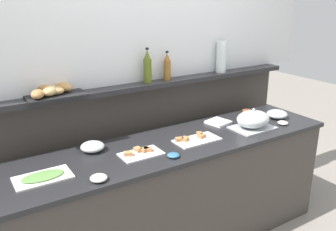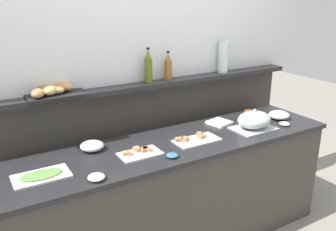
{
  "view_description": "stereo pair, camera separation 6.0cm",
  "coord_description": "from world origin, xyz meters",
  "px_view_note": "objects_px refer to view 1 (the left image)",
  "views": [
    {
      "loc": [
        -1.34,
        -2.02,
        1.92
      ],
      "look_at": [
        -0.0,
        0.1,
        1.07
      ],
      "focal_mm": 38.3,
      "sensor_mm": 36.0,
      "label": 1
    },
    {
      "loc": [
        -1.29,
        -2.05,
        1.92
      ],
      "look_at": [
        -0.0,
        0.1,
        1.07
      ],
      "focal_mm": 38.3,
      "sensor_mm": 36.0,
      "label": 2
    }
  ],
  "objects_px": {
    "vinegar_bottle_amber": "(167,67)",
    "water_carafe": "(221,57)",
    "olive_oil_bottle": "(147,67)",
    "sandwich_platter_side": "(195,139)",
    "cold_cuts_platter": "(43,177)",
    "condiment_bowl_cream": "(283,123)",
    "glass_bowl_large": "(92,147)",
    "sandwich_platter_front": "(141,153)",
    "bread_basket": "(52,91)",
    "glass_bowl_medium": "(277,114)",
    "condiment_bowl_red": "(247,111)",
    "condiment_bowl_teal": "(173,155)",
    "serving_cloche": "(253,120)",
    "condiment_bowl_dark": "(99,178)",
    "napkin_stack": "(218,122)"
  },
  "relations": [
    {
      "from": "vinegar_bottle_amber",
      "to": "water_carafe",
      "type": "bearing_deg",
      "value": 0.2
    },
    {
      "from": "olive_oil_bottle",
      "to": "sandwich_platter_side",
      "type": "bearing_deg",
      "value": -73.23
    },
    {
      "from": "cold_cuts_platter",
      "to": "condiment_bowl_cream",
      "type": "bearing_deg",
      "value": -3.76
    },
    {
      "from": "glass_bowl_large",
      "to": "vinegar_bottle_amber",
      "type": "xyz_separation_m",
      "value": [
        0.76,
        0.24,
        0.44
      ]
    },
    {
      "from": "sandwich_platter_front",
      "to": "sandwich_platter_side",
      "type": "xyz_separation_m",
      "value": [
        0.46,
        -0.0,
        -0.0
      ]
    },
    {
      "from": "olive_oil_bottle",
      "to": "bread_basket",
      "type": "height_order",
      "value": "olive_oil_bottle"
    },
    {
      "from": "glass_bowl_medium",
      "to": "condiment_bowl_red",
      "type": "height_order",
      "value": "glass_bowl_medium"
    },
    {
      "from": "glass_bowl_large",
      "to": "condiment_bowl_cream",
      "type": "relative_size",
      "value": 1.89
    },
    {
      "from": "sandwich_platter_front",
      "to": "condiment_bowl_teal",
      "type": "distance_m",
      "value": 0.23
    },
    {
      "from": "condiment_bowl_cream",
      "to": "condiment_bowl_teal",
      "type": "xyz_separation_m",
      "value": [
        -1.11,
        -0.04,
        -0.0
      ]
    },
    {
      "from": "condiment_bowl_red",
      "to": "vinegar_bottle_amber",
      "type": "bearing_deg",
      "value": 166.14
    },
    {
      "from": "serving_cloche",
      "to": "vinegar_bottle_amber",
      "type": "bearing_deg",
      "value": 134.26
    },
    {
      "from": "serving_cloche",
      "to": "glass_bowl_large",
      "type": "height_order",
      "value": "serving_cloche"
    },
    {
      "from": "water_carafe",
      "to": "glass_bowl_large",
      "type": "bearing_deg",
      "value": -169.83
    },
    {
      "from": "cold_cuts_platter",
      "to": "glass_bowl_large",
      "type": "height_order",
      "value": "glass_bowl_large"
    },
    {
      "from": "glass_bowl_large",
      "to": "condiment_bowl_red",
      "type": "bearing_deg",
      "value": 1.94
    },
    {
      "from": "condiment_bowl_cream",
      "to": "glass_bowl_large",
      "type": "bearing_deg",
      "value": 167.42
    },
    {
      "from": "condiment_bowl_dark",
      "to": "napkin_stack",
      "type": "height_order",
      "value": "condiment_bowl_dark"
    },
    {
      "from": "condiment_bowl_red",
      "to": "napkin_stack",
      "type": "distance_m",
      "value": 0.42
    },
    {
      "from": "glass_bowl_medium",
      "to": "vinegar_bottle_amber",
      "type": "bearing_deg",
      "value": 153.22
    },
    {
      "from": "sandwich_platter_front",
      "to": "sandwich_platter_side",
      "type": "height_order",
      "value": "same"
    },
    {
      "from": "cold_cuts_platter",
      "to": "napkin_stack",
      "type": "height_order",
      "value": "cold_cuts_platter"
    },
    {
      "from": "glass_bowl_large",
      "to": "condiment_bowl_teal",
      "type": "relative_size",
      "value": 1.99
    },
    {
      "from": "condiment_bowl_teal",
      "to": "water_carafe",
      "type": "xyz_separation_m",
      "value": [
        0.91,
        0.62,
        0.49
      ]
    },
    {
      "from": "sandwich_platter_front",
      "to": "serving_cloche",
      "type": "xyz_separation_m",
      "value": [
        1.0,
        -0.05,
        0.06
      ]
    },
    {
      "from": "sandwich_platter_front",
      "to": "glass_bowl_large",
      "type": "bearing_deg",
      "value": 138.34
    },
    {
      "from": "condiment_bowl_dark",
      "to": "napkin_stack",
      "type": "xyz_separation_m",
      "value": [
        1.22,
        0.38,
        -0.01
      ]
    },
    {
      "from": "glass_bowl_large",
      "to": "olive_oil_bottle",
      "type": "distance_m",
      "value": 0.77
    },
    {
      "from": "sandwich_platter_side",
      "to": "condiment_bowl_red",
      "type": "bearing_deg",
      "value": 19.41
    },
    {
      "from": "serving_cloche",
      "to": "condiment_bowl_teal",
      "type": "height_order",
      "value": "serving_cloche"
    },
    {
      "from": "glass_bowl_large",
      "to": "condiment_bowl_teal",
      "type": "xyz_separation_m",
      "value": [
        0.42,
        -0.38,
        -0.02
      ]
    },
    {
      "from": "glass_bowl_large",
      "to": "napkin_stack",
      "type": "height_order",
      "value": "glass_bowl_large"
    },
    {
      "from": "condiment_bowl_cream",
      "to": "serving_cloche",
      "type": "bearing_deg",
      "value": 166.1
    },
    {
      "from": "olive_oil_bottle",
      "to": "glass_bowl_medium",
      "type": "bearing_deg",
      "value": -22.54
    },
    {
      "from": "bread_basket",
      "to": "water_carafe",
      "type": "relative_size",
      "value": 1.44
    },
    {
      "from": "condiment_bowl_cream",
      "to": "napkin_stack",
      "type": "relative_size",
      "value": 0.51
    },
    {
      "from": "condiment_bowl_dark",
      "to": "condiment_bowl_teal",
      "type": "distance_m",
      "value": 0.54
    },
    {
      "from": "condiment_bowl_cream",
      "to": "cold_cuts_platter",
      "type": "bearing_deg",
      "value": 176.24
    },
    {
      "from": "serving_cloche",
      "to": "olive_oil_bottle",
      "type": "bearing_deg",
      "value": 143.2
    },
    {
      "from": "condiment_bowl_dark",
      "to": "olive_oil_bottle",
      "type": "bearing_deg",
      "value": 43.05
    },
    {
      "from": "sandwich_platter_front",
      "to": "condiment_bowl_cream",
      "type": "xyz_separation_m",
      "value": [
        1.28,
        -0.11,
        0.0
      ]
    },
    {
      "from": "sandwich_platter_side",
      "to": "cold_cuts_platter",
      "type": "bearing_deg",
      "value": 179.31
    },
    {
      "from": "condiment_bowl_dark",
      "to": "condiment_bowl_cream",
      "type": "height_order",
      "value": "condiment_bowl_dark"
    },
    {
      "from": "glass_bowl_large",
      "to": "condiment_bowl_dark",
      "type": "xyz_separation_m",
      "value": [
        -0.12,
        -0.42,
        -0.01
      ]
    },
    {
      "from": "sandwich_platter_side",
      "to": "serving_cloche",
      "type": "height_order",
      "value": "serving_cloche"
    },
    {
      "from": "serving_cloche",
      "to": "water_carafe",
      "type": "relative_size",
      "value": 1.22
    },
    {
      "from": "serving_cloche",
      "to": "bread_basket",
      "type": "distance_m",
      "value": 1.55
    },
    {
      "from": "cold_cuts_platter",
      "to": "condiment_bowl_teal",
      "type": "height_order",
      "value": "condiment_bowl_teal"
    },
    {
      "from": "glass_bowl_medium",
      "to": "condiment_bowl_red",
      "type": "distance_m",
      "value": 0.27
    },
    {
      "from": "vinegar_bottle_amber",
      "to": "water_carafe",
      "type": "height_order",
      "value": "water_carafe"
    }
  ]
}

